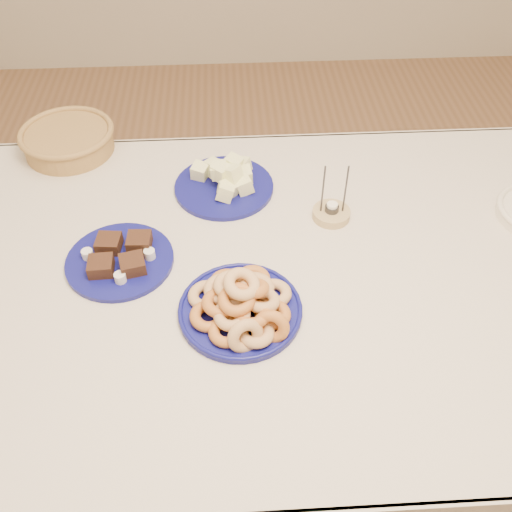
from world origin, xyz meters
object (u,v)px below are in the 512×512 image
melon_plate (226,182)px  wicker_basket (68,139)px  dining_table (255,300)px  brownie_plate (120,258)px  donut_platter (241,305)px  candle_holder (331,213)px

melon_plate → wicker_basket: 0.49m
melon_plate → dining_table: bearing=-78.7°
dining_table → brownie_plate: brownie_plate is taller
donut_platter → brownie_plate: bearing=148.3°
melon_plate → brownie_plate: melon_plate is taller
dining_table → donut_platter: 0.19m
donut_platter → melon_plate: donut_platter is taller
dining_table → wicker_basket: wicker_basket is taller
melon_plate → wicker_basket: bearing=155.7°
wicker_basket → dining_table: bearing=-45.0°
dining_table → donut_platter: bearing=-105.6°
brownie_plate → wicker_basket: 0.51m
melon_plate → brownie_plate: (-0.25, -0.26, -0.01)m
donut_platter → brownie_plate: 0.33m
dining_table → wicker_basket: size_ratio=5.88×
melon_plate → candle_holder: bearing=-26.2°
melon_plate → candle_holder: 0.30m
donut_platter → melon_plate: 0.44m
donut_platter → candle_holder: candle_holder is taller
donut_platter → wicker_basket: 0.79m
brownie_plate → wicker_basket: wicker_basket is taller
brownie_plate → dining_table: bearing=-8.0°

